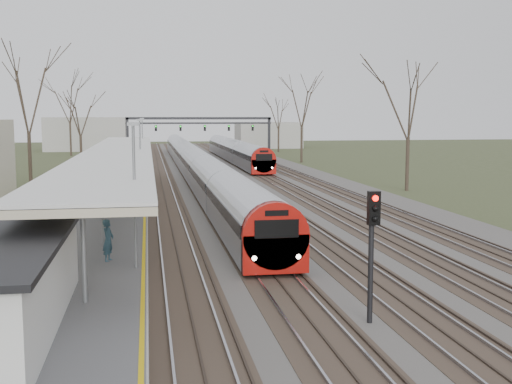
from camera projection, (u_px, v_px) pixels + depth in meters
track_bed at (224, 178)px, 63.83m from camera, size 24.00×160.00×0.22m
platform at (122, 198)px, 45.11m from camera, size 3.50×69.00×1.00m
canopy at (118, 153)px, 40.28m from camera, size 4.10×50.00×3.11m
signal_gantry at (200, 125)px, 92.62m from camera, size 21.00×0.59×6.08m
tree_west_far at (27, 95)px, 53.18m from camera, size 5.50×5.50×11.33m
tree_east_far at (409, 103)px, 52.53m from camera, size 5.00×5.00×10.30m
train_near at (193, 161)px, 68.12m from camera, size 2.62×90.21×3.05m
train_far at (235, 151)px, 87.50m from camera, size 2.62×45.21×3.05m
passenger at (108, 240)px, 23.25m from camera, size 0.53×0.65×1.55m
signal_post at (372, 237)px, 18.87m from camera, size 0.35×0.45×4.10m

